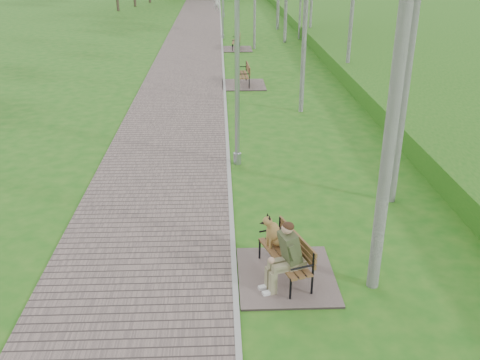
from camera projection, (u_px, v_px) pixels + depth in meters
name	position (u px, v px, depth m)	size (l,w,h in m)	color
ground	(229.00, 164.00, 14.63)	(120.00, 120.00, 0.00)	#1F6316
walkway	(194.00, 37.00, 34.18)	(3.50, 67.00, 0.04)	#60514E
kerb	(222.00, 37.00, 34.24)	(0.10, 67.00, 0.05)	#999993
embankment	(414.00, 40.00, 33.32)	(14.00, 70.00, 1.60)	#4D8124
bench_main	(282.00, 258.00, 9.49)	(1.74, 1.93, 1.52)	#60514E
bench_second	(243.00, 80.00, 22.61)	(1.81, 2.01, 1.11)	#60514E
bench_third	(236.00, 46.00, 30.18)	(1.69, 1.88, 1.04)	#60514E
lamp_post_near	(237.00, 71.00, 13.62)	(0.21, 0.21, 5.47)	#9A9CA1
lamp_post_second	(223.00, 4.00, 32.78)	(0.17, 0.17, 4.43)	#9A9CA1
pedestrian_near	(217.00, 2.00, 46.51)	(0.55, 0.36, 1.52)	silver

